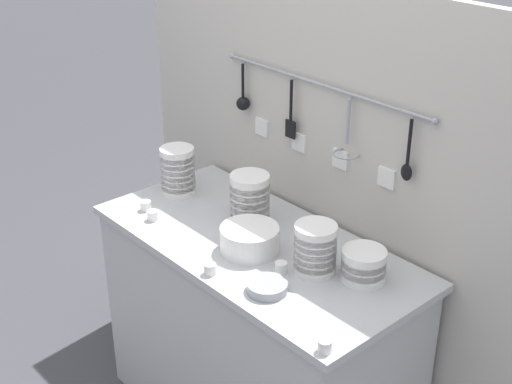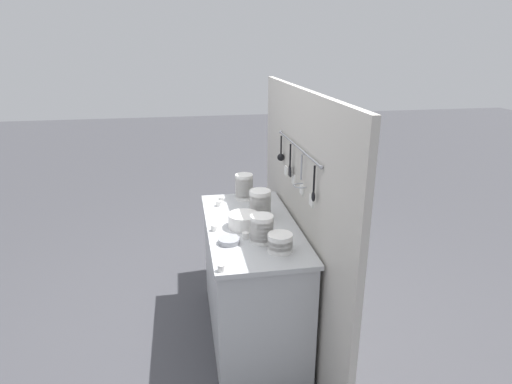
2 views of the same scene
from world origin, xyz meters
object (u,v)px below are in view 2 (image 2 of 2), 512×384
object	(u,v)px
bowl_stack_wide_centre	(262,229)
cup_back_left	(221,199)
steel_mixing_bowl	(229,241)
cup_mid_row	(221,268)
bowl_stack_nested_right	(280,243)
cup_edge_far	(219,203)
plate_stack	(244,220)
bowl_stack_back_corner	(244,187)
cup_beside_plates	(245,235)
cup_front_right	(214,228)
bowl_stack_short_front	(260,204)

from	to	relation	value
bowl_stack_wide_centre	cup_back_left	size ratio (longest dim) A/B	4.19
steel_mixing_bowl	cup_mid_row	world-z (taller)	cup_mid_row
bowl_stack_nested_right	cup_edge_far	distance (m)	0.86
plate_stack	bowl_stack_back_corner	bearing A→B (deg)	171.29
bowl_stack_wide_centre	cup_beside_plates	distance (m)	0.13
bowl_stack_wide_centre	steel_mixing_bowl	world-z (taller)	bowl_stack_wide_centre
cup_front_right	steel_mixing_bowl	bearing A→B (deg)	20.26
cup_beside_plates	bowl_stack_wide_centre	bearing A→B (deg)	53.61
bowl_stack_nested_right	cup_beside_plates	xyz separation A→B (m)	(-0.21, -0.18, -0.04)
cup_beside_plates	cup_edge_far	world-z (taller)	same
cup_beside_plates	cup_mid_row	size ratio (longest dim) A/B	1.00
plate_stack	steel_mixing_bowl	bearing A→B (deg)	-28.77
bowl_stack_back_corner	steel_mixing_bowl	distance (m)	0.81
bowl_stack_short_front	cup_front_right	xyz separation A→B (m)	(0.19, -0.34, -0.08)
cup_back_left	bowl_stack_nested_right	bearing A→B (deg)	16.50
bowl_stack_nested_right	cup_mid_row	world-z (taller)	bowl_stack_nested_right
bowl_stack_wide_centre	cup_front_right	xyz separation A→B (m)	(-0.22, -0.28, -0.07)
steel_mixing_bowl	cup_mid_row	distance (m)	0.34
bowl_stack_nested_right	cup_front_right	world-z (taller)	bowl_stack_nested_right
cup_beside_plates	cup_mid_row	distance (m)	0.43
bowl_stack_back_corner	cup_beside_plates	size ratio (longest dim) A/B	4.77
bowl_stack_nested_right	cup_front_right	size ratio (longest dim) A/B	3.54
cup_edge_far	plate_stack	bearing A→B (deg)	17.44
bowl_stack_short_front	cup_edge_far	xyz separation A→B (m)	(-0.26, -0.27, -0.08)
bowl_stack_short_front	cup_back_left	world-z (taller)	bowl_stack_short_front
cup_front_right	cup_back_left	world-z (taller)	same
cup_mid_row	cup_back_left	bearing A→B (deg)	174.56
bowl_stack_short_front	cup_beside_plates	distance (m)	0.38
bowl_stack_back_corner	cup_back_left	bearing A→B (deg)	-78.71
cup_back_left	bowl_stack_short_front	bearing A→B (deg)	35.69
bowl_stack_nested_right	plate_stack	size ratio (longest dim) A/B	0.70
bowl_stack_back_corner	cup_edge_far	bearing A→B (deg)	-60.13
cup_front_right	bowl_stack_short_front	bearing A→B (deg)	118.54
bowl_stack_back_corner	cup_front_right	distance (m)	0.64
bowl_stack_wide_centre	plate_stack	size ratio (longest dim) A/B	0.83
bowl_stack_back_corner	cup_front_right	bearing A→B (deg)	-26.65
bowl_stack_wide_centre	bowl_stack_nested_right	world-z (taller)	bowl_stack_wide_centre
bowl_stack_nested_right	plate_stack	bearing A→B (deg)	-157.94
bowl_stack_short_front	bowl_stack_nested_right	bearing A→B (deg)	1.88
cup_edge_far	bowl_stack_wide_centre	bearing A→B (deg)	17.23
cup_beside_plates	cup_back_left	size ratio (longest dim) A/B	1.00
cup_beside_plates	cup_back_left	world-z (taller)	same
bowl_stack_short_front	cup_beside_plates	size ratio (longest dim) A/B	4.65
cup_edge_far	cup_front_right	bearing A→B (deg)	-9.04
plate_stack	cup_mid_row	xyz separation A→B (m)	(0.57, -0.21, -0.03)
bowl_stack_wide_centre	steel_mixing_bowl	distance (m)	0.22
steel_mixing_bowl	cup_edge_far	xyz separation A→B (m)	(-0.65, -0.00, 0.00)
cup_back_left	cup_mid_row	bearing A→B (deg)	-5.44
plate_stack	cup_edge_far	distance (m)	0.44
cup_edge_far	cup_beside_plates	bearing A→B (deg)	10.85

